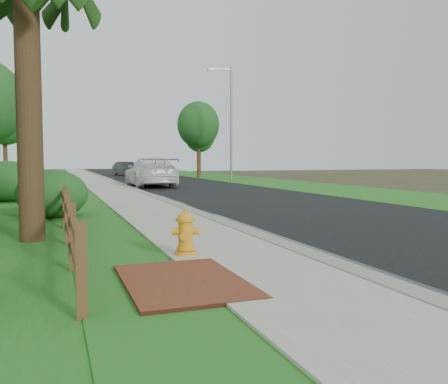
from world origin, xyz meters
name	(u,v)px	position (x,y,z in m)	size (l,w,h in m)	color
ground	(291,261)	(0.00, 0.00, 0.00)	(120.00, 120.00, 0.00)	#37311E
road	(153,179)	(4.60, 35.00, 0.01)	(8.00, 90.00, 0.02)	black
curb	(105,179)	(0.40, 35.00, 0.06)	(0.40, 90.00, 0.12)	gray
wet_gutter	(109,179)	(0.75, 35.00, 0.02)	(0.50, 90.00, 0.00)	black
sidewalk	(90,179)	(-0.90, 35.00, 0.05)	(2.20, 90.00, 0.10)	#9F968A
grass_strip	(67,180)	(-2.80, 35.00, 0.03)	(1.60, 90.00, 0.06)	#2D611B
verge_far	(225,177)	(11.50, 35.00, 0.02)	(6.00, 90.00, 0.04)	#2D611B
brick_patch	(183,283)	(-2.20, -1.00, 0.06)	(1.60, 2.40, 0.11)	maroon
ranch_fence	(64,201)	(-3.60, 6.40, 0.62)	(0.12, 16.92, 1.10)	#462C17
fire_hydrant	(185,233)	(-1.70, 0.70, 0.47)	(0.54, 0.43, 0.81)	gold
white_suv	(150,172)	(2.00, 22.80, 0.94)	(2.58, 6.36, 1.84)	white
dark_car_mid	(140,170)	(3.29, 34.09, 0.81)	(1.86, 4.62, 1.57)	black
dark_car_far	(126,169)	(3.33, 42.49, 0.75)	(1.55, 4.45, 1.47)	black
streetlight	(229,116)	(9.92, 29.61, 5.27)	(2.15, 0.23, 9.31)	gray
shrub_b	(52,194)	(-3.90, 7.73, 0.73)	(2.08, 2.08, 1.46)	#1A4217
shrub_d	(8,181)	(-5.62, 14.00, 0.85)	(2.50, 2.50, 1.70)	#1A4217
tree_mid_left	(4,114)	(-7.00, 29.53, 4.92)	(3.99, 3.99, 7.13)	#322514
tree_mid_right	(198,125)	(9.00, 35.39, 4.95)	(3.93, 3.93, 7.13)	#322514
tree_far_right	(200,136)	(11.64, 43.63, 4.37)	(3.39, 3.39, 6.26)	#322514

